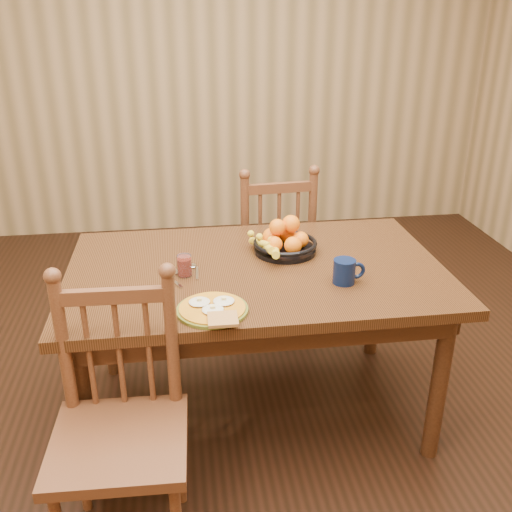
{
  "coord_description": "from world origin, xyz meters",
  "views": [
    {
      "loc": [
        -0.3,
        -2.19,
        1.78
      ],
      "look_at": [
        0.0,
        0.0,
        0.8
      ],
      "focal_mm": 40.0,
      "sensor_mm": 36.0,
      "label": 1
    }
  ],
  "objects": [
    {
      "name": "room",
      "position": [
        0.0,
        0.0,
        1.35
      ],
      "size": [
        4.52,
        5.02,
        2.72
      ],
      "color": "black",
      "rests_on": "ground"
    },
    {
      "name": "dining_table",
      "position": [
        0.0,
        0.0,
        0.67
      ],
      "size": [
        1.6,
        1.0,
        0.75
      ],
      "color": "black",
      "rests_on": "ground"
    },
    {
      "name": "chair_far",
      "position": [
        0.19,
        0.75,
        0.48
      ],
      "size": [
        0.48,
        0.46,
        0.99
      ],
      "rotation": [
        0.0,
        0.0,
        3.22
      ],
      "color": "#472415",
      "rests_on": "ground"
    },
    {
      "name": "chair_near",
      "position": [
        -0.55,
        -0.64,
        0.48
      ],
      "size": [
        0.46,
        0.44,
        0.98
      ],
      "rotation": [
        0.0,
        0.0,
        -0.04
      ],
      "color": "#472415",
      "rests_on": "ground"
    },
    {
      "name": "breakfast_plate",
      "position": [
        -0.21,
        -0.37,
        0.76
      ],
      "size": [
        0.26,
        0.29,
        0.04
      ],
      "color": "#59601E",
      "rests_on": "dining_table"
    },
    {
      "name": "fork",
      "position": [
        -0.35,
        -0.07,
        0.75
      ],
      "size": [
        0.08,
        0.18,
        0.0
      ],
      "rotation": [
        0.0,
        0.0,
        0.47
      ],
      "color": "silver",
      "rests_on": "dining_table"
    },
    {
      "name": "spoon",
      "position": [
        -0.26,
        0.01,
        0.75
      ],
      "size": [
        0.04,
        0.16,
        0.01
      ],
      "rotation": [
        0.0,
        0.0,
        -0.04
      ],
      "color": "silver",
      "rests_on": "dining_table"
    },
    {
      "name": "coffee_mug",
      "position": [
        0.33,
        -0.2,
        0.8
      ],
      "size": [
        0.13,
        0.09,
        0.1
      ],
      "color": "#091433",
      "rests_on": "dining_table"
    },
    {
      "name": "juice_glass",
      "position": [
        -0.3,
        -0.04,
        0.79
      ],
      "size": [
        0.06,
        0.06,
        0.09
      ],
      "color": "silver",
      "rests_on": "dining_table"
    },
    {
      "name": "fruit_bowl",
      "position": [
        0.14,
        0.14,
        0.8
      ],
      "size": [
        0.32,
        0.32,
        0.17
      ],
      "color": "black",
      "rests_on": "dining_table"
    }
  ]
}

